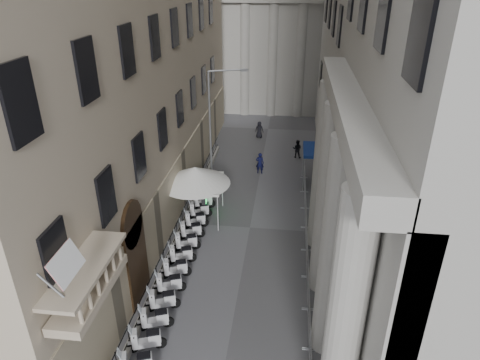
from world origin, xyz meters
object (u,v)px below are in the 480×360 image
object	(u,v)px
info_kiosk	(204,202)
pedestrian_b	(297,149)
pedestrian_a	(260,163)
security_tent	(196,176)
street_lamp	(215,120)

from	to	relation	value
info_kiosk	pedestrian_b	bearing A→B (deg)	51.65
pedestrian_a	security_tent	bearing A→B (deg)	67.79
street_lamp	info_kiosk	bearing A→B (deg)	-112.06
pedestrian_a	street_lamp	bearing A→B (deg)	43.35
pedestrian_a	info_kiosk	bearing A→B (deg)	68.62
info_kiosk	pedestrian_a	world-z (taller)	info_kiosk
security_tent	info_kiosk	distance (m)	2.25
street_lamp	pedestrian_b	world-z (taller)	street_lamp
info_kiosk	pedestrian_a	size ratio (longest dim) A/B	1.04
pedestrian_a	pedestrian_b	bearing A→B (deg)	-126.35
street_lamp	pedestrian_a	world-z (taller)	street_lamp
security_tent	info_kiosk	size ratio (longest dim) A/B	2.45
security_tent	info_kiosk	world-z (taller)	security_tent
street_lamp	info_kiosk	xyz separation A→B (m)	(-0.09, -4.40, -4.41)
info_kiosk	pedestrian_b	xyz separation A→B (m)	(6.25, 10.70, -0.12)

